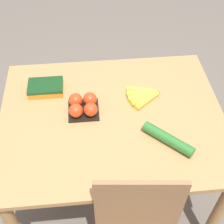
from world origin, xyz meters
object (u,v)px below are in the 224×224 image
(carrot_bag, at_px, (46,87))
(banana_bunch, at_px, (144,95))
(tomato_pack, at_px, (83,105))
(cucumber_near, at_px, (168,139))

(carrot_bag, bearing_deg, banana_bunch, 169.18)
(banana_bunch, xyz_separation_m, tomato_pack, (0.34, 0.07, 0.03))
(banana_bunch, xyz_separation_m, carrot_bag, (0.56, -0.11, 0.01))
(banana_bunch, relative_size, cucumber_near, 0.80)
(banana_bunch, height_order, cucumber_near, cucumber_near)
(cucumber_near, bearing_deg, tomato_pack, -31.86)
(tomato_pack, relative_size, cucumber_near, 0.70)
(banana_bunch, relative_size, tomato_pack, 1.15)
(carrot_bag, bearing_deg, cucumber_near, 145.08)
(banana_bunch, distance_m, tomato_pack, 0.35)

